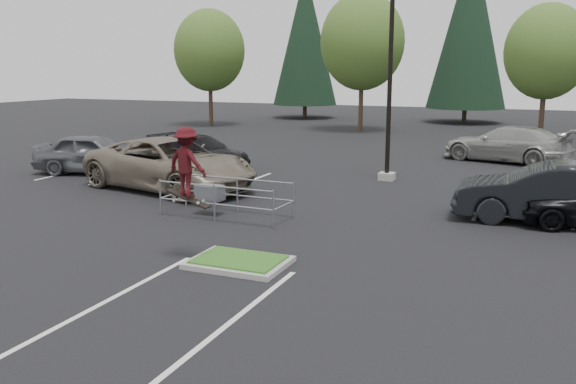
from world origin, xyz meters
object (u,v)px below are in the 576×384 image
at_px(car_l_tan, 170,164).
at_px(car_r_charc, 549,193).
at_px(conif_a, 305,38).
at_px(skateboarder, 187,163).
at_px(car_l_black, 198,152).
at_px(light_pole, 390,65).
at_px(decid_b, 362,45).
at_px(conif_b, 469,25).
at_px(car_l_grey, 93,154).
at_px(car_far_silver, 508,144).
at_px(cart_corral, 214,193).
at_px(decid_c, 547,55).
at_px(decid_a, 210,53).

height_order(car_l_tan, car_r_charc, car_l_tan).
bearing_deg(car_r_charc, conif_a, -151.35).
relative_size(skateboarder, car_r_charc, 0.35).
height_order(car_l_black, car_r_charc, car_r_charc).
relative_size(light_pole, decid_b, 1.05).
distance_m(conif_b, skateboarder, 41.05).
height_order(skateboarder, car_l_grey, skateboarder).
bearing_deg(car_far_silver, skateboarder, -0.14).
bearing_deg(cart_corral, car_far_silver, 65.33).
bearing_deg(light_pole, car_l_tan, -144.46).
xyz_separation_m(decid_c, conif_a, (-19.99, 10.17, 1.84)).
distance_m(cart_corral, car_l_grey, 9.74).
distance_m(decid_b, conif_a, 12.43).
relative_size(decid_c, car_l_grey, 1.67).
bearing_deg(car_far_silver, cart_corral, -10.01).
bearing_deg(skateboarder, decid_c, -91.63).
bearing_deg(light_pole, decid_c, 72.89).
height_order(conif_b, cart_corral, conif_b).
xyz_separation_m(cart_corral, car_r_charc, (9.44, 2.98, 0.18)).
bearing_deg(car_l_black, skateboarder, -135.68).
bearing_deg(conif_a, decid_c, -26.96).
height_order(decid_a, conif_b, conif_b).
relative_size(skateboarder, car_l_grey, 0.37).
bearing_deg(car_r_charc, conif_b, -172.22).
height_order(decid_c, car_l_grey, decid_c).
height_order(light_pole, cart_corral, light_pole).
relative_size(decid_a, car_l_tan, 1.30).
height_order(decid_a, conif_a, conif_a).
bearing_deg(car_far_silver, decid_a, -98.94).
distance_m(decid_b, skateboarder, 31.29).
relative_size(decid_c, car_far_silver, 1.41).
distance_m(conif_a, car_far_silver, 28.74).
bearing_deg(light_pole, conif_a, 117.38).
bearing_deg(decid_a, skateboarder, -60.90).
distance_m(conif_b, car_far_silver, 23.02).
xyz_separation_m(light_pole, skateboarder, (-1.70, -12.17, -2.22)).
distance_m(decid_b, car_l_grey, 23.13).
height_order(car_l_black, car_far_silver, car_far_silver).
distance_m(decid_a, conif_a, 10.85).
height_order(decid_b, cart_corral, decid_b).
distance_m(decid_b, car_r_charc, 27.15).
bearing_deg(car_l_tan, car_l_black, 31.29).
distance_m(cart_corral, car_l_black, 9.03).
xyz_separation_m(cart_corral, skateboarder, (1.74, -4.18, 1.64)).
distance_m(car_l_tan, car_r_charc, 13.00).
xyz_separation_m(conif_b, car_r_charc, (6.50, -33.50, -6.97)).
height_order(light_pole, car_l_grey, light_pole).
bearing_deg(decid_c, skateboarder, -103.48).
distance_m(decid_a, car_r_charc, 33.96).
bearing_deg(skateboarder, decid_a, -49.05).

